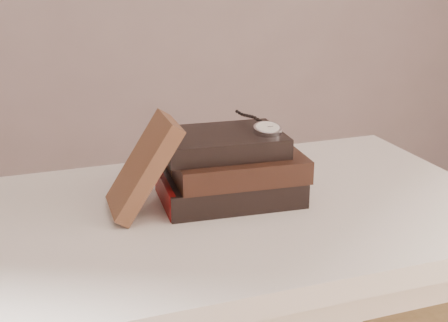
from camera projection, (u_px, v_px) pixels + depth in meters
name	position (u px, v px, depth m)	size (l,w,h in m)	color
table	(227.00, 252.00, 1.16)	(1.00, 0.60, 0.75)	silver
book_stack	(230.00, 169.00, 1.15)	(0.27, 0.19, 0.13)	black
journal	(144.00, 166.00, 1.07)	(0.03, 0.12, 0.19)	#46291B
pocket_watch	(266.00, 128.00, 1.13)	(0.06, 0.16, 0.02)	silver
eyeglasses	(173.00, 152.00, 1.20)	(0.11, 0.13, 0.05)	silver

